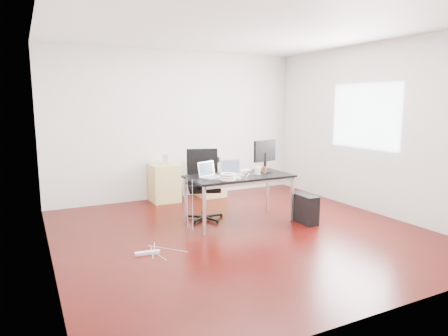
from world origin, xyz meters
name	(u,v)px	position (x,y,z in m)	size (l,w,h in m)	color
room_shell	(244,134)	(0.04, 0.00, 1.40)	(5.00, 5.00, 5.00)	#330705
desk	(239,179)	(0.23, 0.48, 0.68)	(1.60, 0.80, 0.73)	black
office_chair	(203,181)	(-0.19, 0.90, 0.61)	(0.60, 0.62, 1.08)	black
filing_cabinet_left	(164,183)	(-0.40, 2.23, 0.35)	(0.50, 0.50, 0.70)	tan
filing_cabinet_right	(210,179)	(0.55, 2.23, 0.35)	(0.50, 0.50, 0.70)	tan
pc_tower	(305,209)	(1.10, -0.05, 0.22)	(0.20, 0.45, 0.44)	black
wastebasket	(176,192)	(-0.17, 2.25, 0.14)	(0.24, 0.24, 0.28)	black
power_strip	(147,253)	(-1.44, -0.22, 0.02)	(0.30, 0.06, 0.04)	white
laptop_left	(210,174)	(-0.25, 0.51, 0.79)	(0.40, 0.35, 0.23)	silver
laptop_right	(232,172)	(0.13, 0.53, 0.79)	(0.38, 0.32, 0.23)	silver
monitor	(265,154)	(0.74, 0.56, 1.01)	(0.45, 0.26, 0.51)	black
keyboard	(239,171)	(0.37, 0.74, 0.74)	(0.44, 0.14, 0.02)	white
cup_white	(258,171)	(0.52, 0.41, 0.79)	(0.08, 0.08, 0.12)	white
cup_brown	(264,170)	(0.67, 0.47, 0.78)	(0.08, 0.08, 0.10)	brown
cable_coil	(228,177)	(-0.12, 0.19, 0.78)	(0.24, 0.24, 0.11)	white
power_adapter	(238,178)	(0.07, 0.24, 0.74)	(0.07, 0.07, 0.03)	white
speaker	(165,159)	(-0.35, 2.27, 0.79)	(0.09, 0.08, 0.18)	#9E9E9E
navy_garment	(211,159)	(0.53, 2.15, 0.74)	(0.30, 0.24, 0.09)	black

